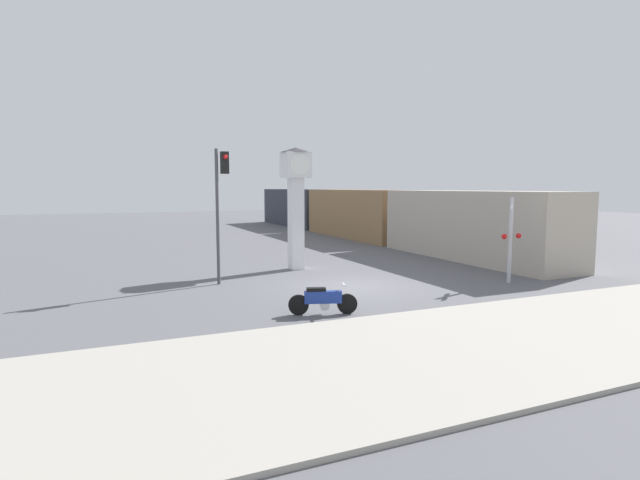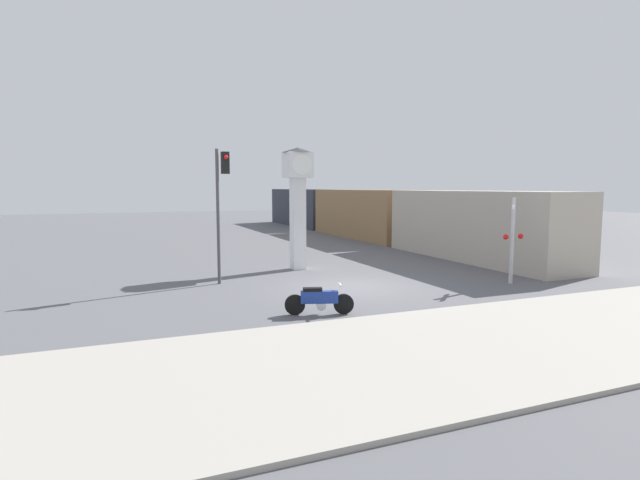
{
  "view_description": "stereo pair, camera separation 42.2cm",
  "coord_description": "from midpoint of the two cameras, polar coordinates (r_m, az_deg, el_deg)",
  "views": [
    {
      "loc": [
        -8.14,
        -15.76,
        3.57
      ],
      "look_at": [
        -0.85,
        0.86,
        1.65
      ],
      "focal_mm": 28.0,
      "sensor_mm": 36.0,
      "label": 1
    },
    {
      "loc": [
        -7.75,
        -15.93,
        3.57
      ],
      "look_at": [
        -0.85,
        0.86,
        1.65
      ],
      "focal_mm": 28.0,
      "sensor_mm": 36.0,
      "label": 2
    }
  ],
  "objects": [
    {
      "name": "traffic_light",
      "position": [
        18.65,
        -11.92,
        5.3
      ],
      "size": [
        0.5,
        0.35,
        4.97
      ],
      "color": "#47474C",
      "rests_on": "ground_plane"
    },
    {
      "name": "railroad_crossing_signal",
      "position": [
        19.81,
        20.39,
        0.43
      ],
      "size": [
        0.9,
        0.82,
        3.21
      ],
      "color": "#B7B7BC",
      "rests_on": "ground_plane"
    },
    {
      "name": "sidewalk_strip",
      "position": [
        12.27,
        18.35,
        -10.94
      ],
      "size": [
        36.0,
        6.0,
        0.1
      ],
      "color": "#9E998E",
      "rests_on": "ground_plane"
    },
    {
      "name": "clock_tower",
      "position": [
        21.68,
        -3.35,
        5.78
      ],
      "size": [
        1.3,
        1.3,
        5.27
      ],
      "color": "white",
      "rests_on": "ground_plane"
    },
    {
      "name": "motorcycle",
      "position": [
        14.14,
        -0.55,
        -6.86
      ],
      "size": [
        1.89,
        0.74,
        0.86
      ],
      "rotation": [
        0.0,
        0.0,
        -0.32
      ],
      "color": "black",
      "rests_on": "ground_plane"
    },
    {
      "name": "ground_plane",
      "position": [
        18.08,
        2.92,
        -5.37
      ],
      "size": [
        120.0,
        120.0,
        0.0
      ],
      "primitive_type": "plane",
      "color": "#56565B"
    },
    {
      "name": "freight_train",
      "position": [
        36.0,
        3.98,
        3.04
      ],
      "size": [
        2.8,
        35.83,
        3.4
      ],
      "color": "#ADA393",
      "rests_on": "ground_plane"
    }
  ]
}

